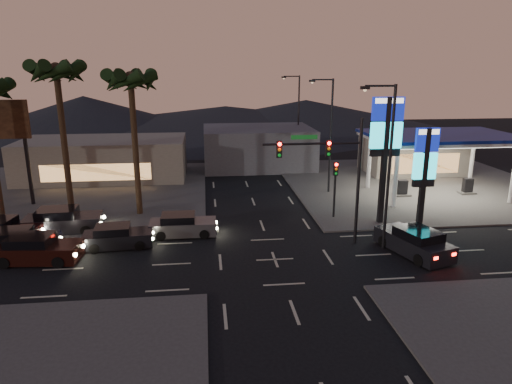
{
  "coord_description": "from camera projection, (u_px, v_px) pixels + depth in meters",
  "views": [
    {
      "loc": [
        -3.86,
        -24.5,
        10.94
      ],
      "look_at": [
        -0.65,
        4.18,
        3.0
      ],
      "focal_mm": 32.0,
      "sensor_mm": 36.0,
      "label": 1
    }
  ],
  "objects": [
    {
      "name": "corner_lot_nw",
      "position": [
        69.0,
        194.0,
        40.39
      ],
      "size": [
        24.0,
        24.0,
        0.12
      ],
      "primitive_type": "cube",
      "color": "#47443F",
      "rests_on": "ground"
    },
    {
      "name": "hill_center",
      "position": [
        226.0,
        117.0,
        83.76
      ],
      "size": [
        60.0,
        60.0,
        4.0
      ],
      "primitive_type": "cone",
      "color": "black",
      "rests_on": "ground"
    },
    {
      "name": "pedestal_signal",
      "position": [
        335.0,
        180.0,
        33.3
      ],
      "size": [
        0.32,
        0.39,
        4.3
      ],
      "color": "black",
      "rests_on": "ground"
    },
    {
      "name": "streetlight_near",
      "position": [
        387.0,
        158.0,
        26.97
      ],
      "size": [
        2.14,
        0.25,
        10.0
      ],
      "color": "black",
      "rests_on": "ground"
    },
    {
      "name": "corner_lot_ne",
      "position": [
        414.0,
        184.0,
        43.83
      ],
      "size": [
        24.0,
        24.0,
        0.12
      ],
      "primitive_type": "cube",
      "color": "#47443F",
      "rests_on": "ground"
    },
    {
      "name": "streetlight_far",
      "position": [
        297.0,
        113.0,
        52.84
      ],
      "size": [
        2.14,
        0.25,
        10.0
      ],
      "color": "black",
      "rests_on": "ground"
    },
    {
      "name": "convenience_store",
      "position": [
        413.0,
        154.0,
        48.32
      ],
      "size": [
        10.0,
        6.0,
        4.0
      ],
      "primitive_type": "cube",
      "color": "#726B5B",
      "rests_on": "ground"
    },
    {
      "name": "suv_station",
      "position": [
        414.0,
        242.0,
        27.41
      ],
      "size": [
        3.46,
        5.3,
        1.64
      ],
      "color": "black",
      "rests_on": "ground"
    },
    {
      "name": "car_lane_a_front",
      "position": [
        117.0,
        237.0,
        28.53
      ],
      "size": [
        4.45,
        2.11,
        1.41
      ],
      "color": "black",
      "rests_on": "ground"
    },
    {
      "name": "hill_left",
      "position": [
        85.0,
        113.0,
        80.8
      ],
      "size": [
        40.0,
        40.0,
        6.0
      ],
      "primitive_type": "cone",
      "color": "black",
      "rests_on": "ground"
    },
    {
      "name": "pylon_sign_short",
      "position": [
        425.0,
        162.0,
        31.06
      ],
      "size": [
        1.6,
        0.35,
        7.0
      ],
      "color": "black",
      "rests_on": "ground"
    },
    {
      "name": "ground",
      "position": [
        275.0,
        259.0,
        26.8
      ],
      "size": [
        140.0,
        140.0,
        0.0
      ],
      "primitive_type": "plane",
      "color": "black",
      "rests_on": "ground"
    },
    {
      "name": "car_lane_b_mid",
      "position": [
        62.0,
        221.0,
        31.04
      ],
      "size": [
        5.31,
        2.45,
        1.69
      ],
      "color": "black",
      "rests_on": "ground"
    },
    {
      "name": "palm_a",
      "position": [
        131.0,
        89.0,
        32.43
      ],
      "size": [
        4.41,
        4.41,
        10.86
      ],
      "color": "black",
      "rests_on": "ground"
    },
    {
      "name": "palm_b",
      "position": [
        57.0,
        81.0,
        31.75
      ],
      "size": [
        4.41,
        4.41,
        11.46
      ],
      "color": "black",
      "rests_on": "ground"
    },
    {
      "name": "traffic_signal_mast",
      "position": [
        332.0,
        164.0,
        27.72
      ],
      "size": [
        6.1,
        0.39,
        8.0
      ],
      "color": "black",
      "rests_on": "ground"
    },
    {
      "name": "streetlight_mid",
      "position": [
        329.0,
        129.0,
        39.43
      ],
      "size": [
        2.14,
        0.25,
        10.0
      ],
      "color": "black",
      "rests_on": "ground"
    },
    {
      "name": "car_lane_a_rear",
      "position": [
        15.0,
        243.0,
        27.27
      ],
      "size": [
        4.98,
        2.28,
        1.59
      ],
      "color": "black",
      "rests_on": "ground"
    },
    {
      "name": "hill_right",
      "position": [
        306.0,
        114.0,
        85.24
      ],
      "size": [
        50.0,
        50.0,
        5.0
      ],
      "primitive_type": "cone",
      "color": "black",
      "rests_on": "ground"
    },
    {
      "name": "pylon_sign_tall",
      "position": [
        386.0,
        135.0,
        31.28
      ],
      "size": [
        2.2,
        0.35,
        9.0
      ],
      "color": "black",
      "rests_on": "ground"
    },
    {
      "name": "building_far_west",
      "position": [
        105.0,
        159.0,
        45.84
      ],
      "size": [
        16.0,
        8.0,
        4.0
      ],
      "primitive_type": "cube",
      "color": "#726B5B",
      "rests_on": "ground"
    },
    {
      "name": "gas_station",
      "position": [
        440.0,
        138.0,
        38.67
      ],
      "size": [
        12.2,
        8.2,
        5.47
      ],
      "color": "silver",
      "rests_on": "ground"
    },
    {
      "name": "car_lane_a_mid",
      "position": [
        36.0,
        250.0,
        26.33
      ],
      "size": [
        5.03,
        2.43,
        1.6
      ],
      "color": "black",
      "rests_on": "ground"
    },
    {
      "name": "car_lane_b_front",
      "position": [
        182.0,
        225.0,
        30.51
      ],
      "size": [
        4.57,
        1.97,
        1.48
      ],
      "color": "#504F52",
      "rests_on": "ground"
    },
    {
      "name": "building_far_mid",
      "position": [
        258.0,
        147.0,
        51.34
      ],
      "size": [
        12.0,
        9.0,
        4.4
      ],
      "primitive_type": "cube",
      "color": "#4C4C51",
      "rests_on": "ground"
    }
  ]
}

